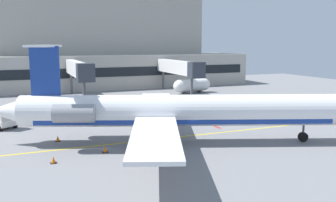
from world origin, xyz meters
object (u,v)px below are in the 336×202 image
object	(u,v)px
regional_jet	(177,111)
fuel_tank	(192,85)
baggage_tug	(3,119)
pushback_tractor	(49,98)

from	to	relation	value
regional_jet	fuel_tank	bearing A→B (deg)	61.58
baggage_tug	pushback_tractor	bearing A→B (deg)	68.43
regional_jet	fuel_tank	world-z (taller)	regional_jet
regional_jet	baggage_tug	world-z (taller)	regional_jet
fuel_tank	baggage_tug	bearing A→B (deg)	-150.56
baggage_tug	pushback_tractor	size ratio (longest dim) A/B	0.90
regional_jet	baggage_tug	bearing A→B (deg)	141.31
baggage_tug	fuel_tank	world-z (taller)	fuel_tank
pushback_tractor	fuel_tank	xyz separation A→B (m)	(25.61, 2.88, 0.56)
pushback_tractor	fuel_tank	distance (m)	25.77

